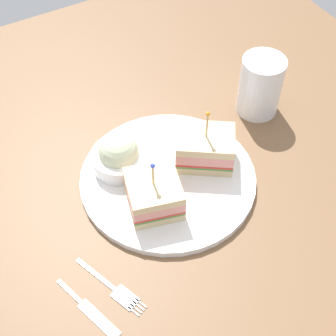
% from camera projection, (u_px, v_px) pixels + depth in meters
% --- Properties ---
extents(ground_plane, '(1.10, 1.10, 0.02)m').
position_uv_depth(ground_plane, '(168.00, 184.00, 0.79)').
color(ground_plane, brown).
extents(plate, '(0.28, 0.28, 0.01)m').
position_uv_depth(plate, '(168.00, 178.00, 0.78)').
color(plate, white).
rests_on(plate, ground_plane).
extents(sandwich_half_front, '(0.10, 0.10, 0.10)m').
position_uv_depth(sandwich_half_front, '(154.00, 194.00, 0.72)').
color(sandwich_half_front, beige).
rests_on(sandwich_half_front, plate).
extents(sandwich_half_back, '(0.11, 0.11, 0.11)m').
position_uv_depth(sandwich_half_back, '(206.00, 149.00, 0.78)').
color(sandwich_half_back, beige).
rests_on(sandwich_half_back, plate).
extents(coleslaw_bowl, '(0.09, 0.09, 0.06)m').
position_uv_depth(coleslaw_bowl, '(119.00, 155.00, 0.77)').
color(coleslaw_bowl, white).
rests_on(coleslaw_bowl, plate).
extents(drink_glass, '(0.08, 0.08, 0.11)m').
position_uv_depth(drink_glass, '(260.00, 88.00, 0.86)').
color(drink_glass, beige).
rests_on(drink_glass, ground_plane).
extents(fork, '(0.06, 0.12, 0.00)m').
position_uv_depth(fork, '(117.00, 291.00, 0.66)').
color(fork, silver).
rests_on(fork, ground_plane).
extents(knife, '(0.05, 0.12, 0.00)m').
position_uv_depth(knife, '(90.00, 311.00, 0.64)').
color(knife, silver).
rests_on(knife, ground_plane).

